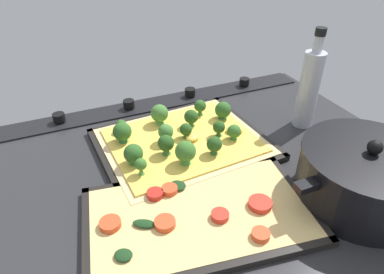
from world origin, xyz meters
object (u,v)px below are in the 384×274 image
Objects in this scene: broccoli_pizza at (181,138)px; cooking_pot at (364,176)px; baking_tray_front at (183,145)px; oil_bottle at (309,88)px; baking_tray_back at (200,217)px; veggie_pizza_back at (198,214)px.

cooking_pot reaches higher than broccoli_pizza.
oil_bottle is at bearing 174.88° from baking_tray_front.
oil_bottle reaches higher than baking_tray_back.
broccoli_pizza is at bearing -103.43° from baking_tray_back.
broccoli_pizza is 0.90× the size of veggie_pizza_back.
oil_bottle is (-7.04, -23.81, 4.51)cm from cooking_pot.
baking_tray_back is at bearing -13.69° from cooking_pot.
veggie_pizza_back is 1.28× the size of cooking_pot.
cooking_pot is at bearing 130.28° from broccoli_pizza.
oil_bottle is (-34.47, -17.14, 8.35)cm from veggie_pizza_back.
broccoli_pizza is 1.16× the size of cooking_pot.
oil_bottle is (-34.24, -17.19, 9.04)cm from baking_tray_back.
broccoli_pizza is at bearing -104.08° from veggie_pizza_back.
broccoli_pizza reaches higher than veggie_pizza_back.
oil_bottle is (-29.17, 2.61, 9.05)cm from baking_tray_front.
oil_bottle reaches higher than veggie_pizza_back.
cooking_pot is at bearing 166.34° from veggie_pizza_back.
cooking_pot reaches higher than baking_tray_back.
oil_bottle reaches higher than baking_tray_front.
baking_tray_back is at bearing 169.31° from veggie_pizza_back.
baking_tray_back is 1.76× the size of oil_bottle.
baking_tray_back is at bearing 75.64° from baking_tray_front.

